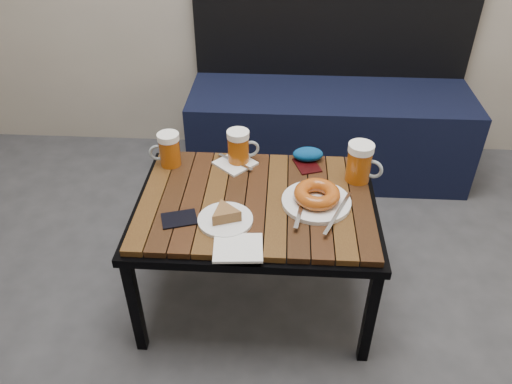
# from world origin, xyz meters

# --- Properties ---
(bench) EXTENTS (1.40, 0.50, 0.95)m
(bench) POSITION_xyz_m (0.16, 1.76, 0.27)
(bench) COLOR black
(bench) RESTS_ON ground
(cafe_table) EXTENTS (0.84, 0.62, 0.47)m
(cafe_table) POSITION_xyz_m (-0.16, 0.82, 0.43)
(cafe_table) COLOR black
(cafe_table) RESTS_ON ground
(beer_mug_left) EXTENTS (0.12, 0.09, 0.13)m
(beer_mug_left) POSITION_xyz_m (-0.50, 1.02, 0.54)
(beer_mug_left) COLOR #A34B0D
(beer_mug_left) RESTS_ON cafe_table
(beer_mug_centre) EXTENTS (0.13, 0.10, 0.13)m
(beer_mug_centre) POSITION_xyz_m (-0.24, 1.05, 0.54)
(beer_mug_centre) COLOR #A34B0D
(beer_mug_centre) RESTS_ON cafe_table
(beer_mug_right) EXTENTS (0.14, 0.11, 0.15)m
(beer_mug_right) POSITION_xyz_m (0.20, 0.96, 0.55)
(beer_mug_right) COLOR #A34B0D
(beer_mug_right) RESTS_ON cafe_table
(plate_pie) EXTENTS (0.18, 0.18, 0.05)m
(plate_pie) POSITION_xyz_m (-0.25, 0.69, 0.49)
(plate_pie) COLOR white
(plate_pie) RESTS_ON cafe_table
(plate_bagel) EXTENTS (0.24, 0.30, 0.07)m
(plate_bagel) POSITION_xyz_m (0.04, 0.80, 0.50)
(plate_bagel) COLOR white
(plate_bagel) RESTS_ON cafe_table
(napkin_left) EXTENTS (0.18, 0.18, 0.01)m
(napkin_left) POSITION_xyz_m (-0.25, 1.03, 0.48)
(napkin_left) COLOR white
(napkin_left) RESTS_ON cafe_table
(napkin_right) EXTENTS (0.16, 0.14, 0.01)m
(napkin_right) POSITION_xyz_m (-0.20, 0.56, 0.48)
(napkin_right) COLOR white
(napkin_right) RESTS_ON cafe_table
(passport_navy) EXTENTS (0.13, 0.11, 0.01)m
(passport_navy) POSITION_xyz_m (-0.41, 0.69, 0.47)
(passport_navy) COLOR black
(passport_navy) RESTS_ON cafe_table
(passport_burgundy) EXTENTS (0.11, 0.13, 0.01)m
(passport_burgundy) POSITION_xyz_m (0.02, 1.04, 0.47)
(passport_burgundy) COLOR black
(passport_burgundy) RESTS_ON cafe_table
(knit_pouch) EXTENTS (0.12, 0.09, 0.05)m
(knit_pouch) POSITION_xyz_m (0.02, 1.08, 0.50)
(knit_pouch) COLOR navy
(knit_pouch) RESTS_ON cafe_table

